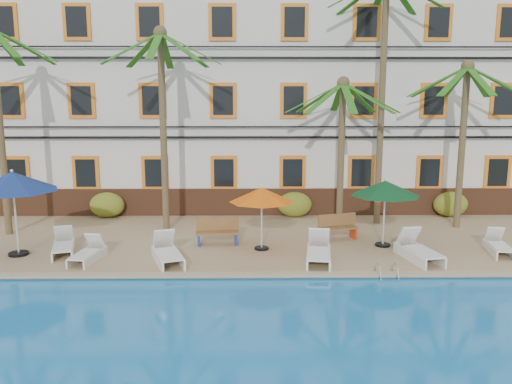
{
  "coord_description": "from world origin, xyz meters",
  "views": [
    {
      "loc": [
        -0.33,
        -14.6,
        5.15
      ],
      "look_at": [
        -0.14,
        3.0,
        2.0
      ],
      "focal_mm": 35.0,
      "sensor_mm": 36.0,
      "label": 1
    }
  ],
  "objects_px": {
    "umbrella_green": "(385,189)",
    "lounger_b": "(88,253)",
    "palm_c": "(342,129)",
    "palm_d": "(383,69)",
    "umbrella_red": "(262,195)",
    "palm_e": "(464,119)",
    "bench_left": "(217,231)",
    "bench_right": "(337,227)",
    "lounger_f": "(498,246)",
    "lounger_c": "(167,253)",
    "pool_ladder": "(386,276)",
    "lounger_e": "(418,250)",
    "lounger_a": "(63,245)",
    "palm_b": "(162,101)",
    "lounger_d": "(319,252)",
    "umbrella_blue": "(13,182)"
  },
  "relations": [
    {
      "from": "umbrella_green",
      "to": "lounger_b",
      "type": "distance_m",
      "value": 9.99
    },
    {
      "from": "palm_c",
      "to": "palm_d",
      "type": "distance_m",
      "value": 2.88
    },
    {
      "from": "umbrella_red",
      "to": "palm_d",
      "type": "bearing_deg",
      "value": 37.43
    },
    {
      "from": "palm_e",
      "to": "bench_left",
      "type": "bearing_deg",
      "value": -165.92
    },
    {
      "from": "umbrella_green",
      "to": "bench_right",
      "type": "bearing_deg",
      "value": 149.92
    },
    {
      "from": "lounger_b",
      "to": "lounger_f",
      "type": "height_order",
      "value": "lounger_f"
    },
    {
      "from": "lounger_c",
      "to": "bench_right",
      "type": "distance_m",
      "value": 6.27
    },
    {
      "from": "lounger_c",
      "to": "pool_ladder",
      "type": "xyz_separation_m",
      "value": [
        6.49,
        -1.36,
        -0.31
      ]
    },
    {
      "from": "umbrella_green",
      "to": "lounger_b",
      "type": "bearing_deg",
      "value": -170.87
    },
    {
      "from": "lounger_b",
      "to": "lounger_e",
      "type": "relative_size",
      "value": 0.82
    },
    {
      "from": "palm_c",
      "to": "palm_e",
      "type": "xyz_separation_m",
      "value": [
        4.68,
        -0.17,
        0.37
      ]
    },
    {
      "from": "palm_c",
      "to": "umbrella_red",
      "type": "relative_size",
      "value": 2.68
    },
    {
      "from": "lounger_e",
      "to": "lounger_c",
      "type": "bearing_deg",
      "value": -178.66
    },
    {
      "from": "lounger_b",
      "to": "bench_right",
      "type": "relative_size",
      "value": 1.1
    },
    {
      "from": "bench_left",
      "to": "lounger_a",
      "type": "bearing_deg",
      "value": -168.03
    },
    {
      "from": "palm_b",
      "to": "bench_left",
      "type": "xyz_separation_m",
      "value": [
        2.13,
        -2.04,
        -4.5
      ]
    },
    {
      "from": "pool_ladder",
      "to": "lounger_e",
      "type": "bearing_deg",
      "value": 47.67
    },
    {
      "from": "lounger_c",
      "to": "lounger_d",
      "type": "bearing_deg",
      "value": -0.05
    },
    {
      "from": "umbrella_green",
      "to": "lounger_a",
      "type": "height_order",
      "value": "umbrella_green"
    },
    {
      "from": "palm_e",
      "to": "umbrella_red",
      "type": "relative_size",
      "value": 2.96
    },
    {
      "from": "bench_left",
      "to": "palm_e",
      "type": "bearing_deg",
      "value": 14.08
    },
    {
      "from": "lounger_c",
      "to": "bench_right",
      "type": "bearing_deg",
      "value": 24.24
    },
    {
      "from": "lounger_e",
      "to": "bench_left",
      "type": "distance_m",
      "value": 6.73
    },
    {
      "from": "umbrella_green",
      "to": "lounger_a",
      "type": "distance_m",
      "value": 10.94
    },
    {
      "from": "umbrella_blue",
      "to": "lounger_b",
      "type": "relative_size",
      "value": 1.63
    },
    {
      "from": "umbrella_red",
      "to": "pool_ladder",
      "type": "bearing_deg",
      "value": -37.67
    },
    {
      "from": "palm_e",
      "to": "lounger_f",
      "type": "bearing_deg",
      "value": -90.92
    },
    {
      "from": "lounger_a",
      "to": "lounger_e",
      "type": "height_order",
      "value": "lounger_e"
    },
    {
      "from": "lounger_f",
      "to": "palm_c",
      "type": "bearing_deg",
      "value": 141.34
    },
    {
      "from": "umbrella_green",
      "to": "lounger_d",
      "type": "relative_size",
      "value": 1.11
    },
    {
      "from": "bench_left",
      "to": "lounger_c",
      "type": "bearing_deg",
      "value": -125.34
    },
    {
      "from": "umbrella_green",
      "to": "lounger_d",
      "type": "xyz_separation_m",
      "value": [
        -2.47,
        -1.73,
        -1.71
      ]
    },
    {
      "from": "bench_left",
      "to": "bench_right",
      "type": "height_order",
      "value": "same"
    },
    {
      "from": "umbrella_green",
      "to": "bench_left",
      "type": "bearing_deg",
      "value": 177.22
    },
    {
      "from": "lounger_c",
      "to": "bench_left",
      "type": "height_order",
      "value": "lounger_c"
    },
    {
      "from": "lounger_e",
      "to": "bench_right",
      "type": "distance_m",
      "value": 3.24
    },
    {
      "from": "umbrella_blue",
      "to": "umbrella_green",
      "type": "relative_size",
      "value": 1.19
    },
    {
      "from": "palm_c",
      "to": "palm_d",
      "type": "height_order",
      "value": "palm_d"
    },
    {
      "from": "palm_c",
      "to": "lounger_f",
      "type": "distance_m",
      "value": 6.96
    },
    {
      "from": "palm_d",
      "to": "pool_ladder",
      "type": "xyz_separation_m",
      "value": [
        -1.32,
        -6.43,
        -6.22
      ]
    },
    {
      "from": "umbrella_green",
      "to": "lounger_e",
      "type": "height_order",
      "value": "umbrella_green"
    },
    {
      "from": "palm_d",
      "to": "umbrella_green",
      "type": "bearing_deg",
      "value": -100.49
    },
    {
      "from": "bench_right",
      "to": "palm_d",
      "type": "bearing_deg",
      "value": 50.02
    },
    {
      "from": "lounger_e",
      "to": "lounger_f",
      "type": "xyz_separation_m",
      "value": [
        2.88,
        0.65,
        -0.05
      ]
    },
    {
      "from": "palm_b",
      "to": "lounger_e",
      "type": "height_order",
      "value": "palm_b"
    },
    {
      "from": "lounger_b",
      "to": "lounger_d",
      "type": "relative_size",
      "value": 0.81
    },
    {
      "from": "lounger_e",
      "to": "bench_left",
      "type": "relative_size",
      "value": 1.38
    },
    {
      "from": "palm_c",
      "to": "pool_ladder",
      "type": "height_order",
      "value": "palm_c"
    },
    {
      "from": "palm_b",
      "to": "umbrella_blue",
      "type": "xyz_separation_m",
      "value": [
        -4.29,
        -3.25,
        -2.55
      ]
    },
    {
      "from": "lounger_e",
      "to": "palm_b",
      "type": "bearing_deg",
      "value": 155.84
    }
  ]
}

